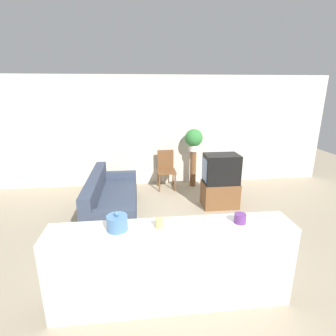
# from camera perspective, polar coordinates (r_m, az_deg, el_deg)

# --- Properties ---
(ground_plane) EXTENTS (14.00, 14.00, 0.00)m
(ground_plane) POSITION_cam_1_polar(r_m,az_deg,el_deg) (3.91, -0.38, -20.76)
(ground_plane) COLOR tan
(wall_back) EXTENTS (9.00, 0.06, 2.70)m
(wall_back) POSITION_cam_1_polar(r_m,az_deg,el_deg) (6.59, -3.64, 7.87)
(wall_back) COLOR beige
(wall_back) RESTS_ON ground_plane
(couch) EXTENTS (0.86, 2.10, 0.82)m
(couch) POSITION_cam_1_polar(r_m,az_deg,el_deg) (5.17, -12.22, -7.36)
(couch) COLOR #384256
(couch) RESTS_ON ground_plane
(tv_stand) EXTENTS (0.72, 0.50, 0.52)m
(tv_stand) POSITION_cam_1_polar(r_m,az_deg,el_deg) (5.62, 11.20, -5.62)
(tv_stand) COLOR brown
(tv_stand) RESTS_ON ground_plane
(television) EXTENTS (0.70, 0.48, 0.60)m
(television) POSITION_cam_1_polar(r_m,az_deg,el_deg) (5.43, 11.47, -0.17)
(television) COLOR black
(television) RESTS_ON tv_stand
(wooden_chair) EXTENTS (0.44, 0.44, 0.93)m
(wooden_chair) POSITION_cam_1_polar(r_m,az_deg,el_deg) (6.45, -0.42, 0.09)
(wooden_chair) COLOR brown
(wooden_chair) RESTS_ON ground_plane
(plant_stand) EXTENTS (0.15, 0.15, 0.90)m
(plant_stand) POSITION_cam_1_polar(r_m,az_deg,el_deg) (6.62, 5.46, -0.12)
(plant_stand) COLOR brown
(plant_stand) RESTS_ON ground_plane
(potted_plant) EXTENTS (0.43, 0.43, 0.55)m
(potted_plant) POSITION_cam_1_polar(r_m,az_deg,el_deg) (6.44, 5.65, 6.35)
(potted_plant) COLOR white
(potted_plant) RESTS_ON plant_stand
(foreground_counter) EXTENTS (2.67, 0.44, 0.98)m
(foreground_counter) POSITION_cam_1_polar(r_m,az_deg,el_deg) (3.14, 0.87, -20.41)
(foreground_counter) COLOR white
(foreground_counter) RESTS_ON ground_plane
(decorative_bowl) EXTENTS (0.22, 0.22, 0.21)m
(decorative_bowl) POSITION_cam_1_polar(r_m,az_deg,el_deg) (2.82, -11.01, -11.62)
(decorative_bowl) COLOR #4C7AAD
(decorative_bowl) RESTS_ON foreground_counter
(candle_jar) EXTENTS (0.09, 0.09, 0.10)m
(candle_jar) POSITION_cam_1_polar(r_m,az_deg,el_deg) (2.83, -1.92, -11.91)
(candle_jar) COLOR tan
(candle_jar) RESTS_ON foreground_counter
(coffee_tin) EXTENTS (0.13, 0.13, 0.10)m
(coffee_tin) POSITION_cam_1_polar(r_m,az_deg,el_deg) (3.02, 15.42, -10.52)
(coffee_tin) COLOR #66337F
(coffee_tin) RESTS_ON foreground_counter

